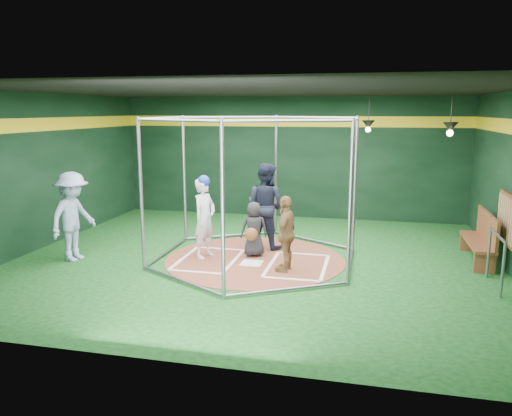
% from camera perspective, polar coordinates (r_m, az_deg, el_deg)
% --- Properties ---
extents(room_shell, '(10.10, 9.10, 3.53)m').
position_cam_1_polar(room_shell, '(10.27, -0.12, 3.48)').
color(room_shell, '#0D3C11').
rests_on(room_shell, ground).
extents(clay_disc, '(3.80, 3.80, 0.01)m').
position_cam_1_polar(clay_disc, '(10.64, -0.12, -5.89)').
color(clay_disc, brown).
rests_on(clay_disc, ground).
extents(home_plate, '(0.43, 0.43, 0.01)m').
position_cam_1_polar(home_plate, '(10.36, -0.50, -6.30)').
color(home_plate, white).
rests_on(home_plate, clay_disc).
extents(batter_box_left, '(1.17, 1.77, 0.01)m').
position_cam_1_polar(batter_box_left, '(10.66, -5.44, -5.85)').
color(batter_box_left, white).
rests_on(batter_box_left, clay_disc).
extents(batter_box_right, '(1.17, 1.77, 0.01)m').
position_cam_1_polar(batter_box_right, '(10.23, 4.78, -6.56)').
color(batter_box_right, white).
rests_on(batter_box_right, clay_disc).
extents(batting_cage, '(4.05, 4.67, 3.00)m').
position_cam_1_polar(batting_cage, '(10.30, -0.13, 2.08)').
color(batting_cage, gray).
rests_on(batting_cage, ground).
extents(bat_rack, '(0.07, 1.25, 0.98)m').
position_cam_1_polar(bat_rack, '(10.83, 26.71, -1.10)').
color(bat_rack, brown).
rests_on(bat_rack, room_shell).
extents(pendant_lamp_near, '(0.34, 0.34, 0.90)m').
position_cam_1_polar(pendant_lamp_near, '(13.51, 12.71, 9.26)').
color(pendant_lamp_near, black).
rests_on(pendant_lamp_near, room_shell).
extents(pendant_lamp_far, '(0.34, 0.34, 0.90)m').
position_cam_1_polar(pendant_lamp_far, '(12.03, 21.32, 8.57)').
color(pendant_lamp_far, black).
rests_on(pendant_lamp_far, room_shell).
extents(batter_figure, '(0.59, 0.72, 1.77)m').
position_cam_1_polar(batter_figure, '(10.65, -5.91, -1.00)').
color(batter_figure, silver).
rests_on(batter_figure, clay_disc).
extents(visitor_leopard, '(0.48, 0.92, 1.49)m').
position_cam_1_polar(visitor_leopard, '(9.75, 3.46, -2.92)').
color(visitor_leopard, '#B2874C').
rests_on(visitor_leopard, clay_disc).
extents(catcher_figure, '(0.68, 0.67, 1.19)m').
position_cam_1_polar(catcher_figure, '(10.72, -0.26, -2.46)').
color(catcher_figure, black).
rests_on(catcher_figure, clay_disc).
extents(umpire, '(1.15, 1.03, 1.94)m').
position_cam_1_polar(umpire, '(11.36, 1.08, 0.29)').
color(umpire, black).
rests_on(umpire, clay_disc).
extents(bystander_blue, '(0.87, 1.30, 1.87)m').
position_cam_1_polar(bystander_blue, '(11.08, -20.21, -0.93)').
color(bystander_blue, '#8EA0BC').
rests_on(bystander_blue, ground).
extents(dugout_bench, '(0.42, 1.80, 1.05)m').
position_cam_1_polar(dugout_bench, '(11.39, 24.42, -3.01)').
color(dugout_bench, brown).
rests_on(dugout_bench, ground).
extents(steel_railing, '(0.05, 1.13, 0.98)m').
position_cam_1_polar(steel_railing, '(9.84, 25.76, -4.52)').
color(steel_railing, gray).
rests_on(steel_railing, ground).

